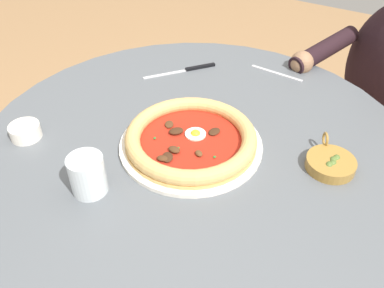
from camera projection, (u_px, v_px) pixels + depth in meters
The scene contains 8 objects.
dining_table at pixel (195, 182), 1.07m from camera, with size 1.05×1.05×0.74m.
pizza_on_plate at pixel (192, 140), 0.95m from camera, with size 0.33×0.33×0.05m.
water_glass at pixel (88, 177), 0.83m from camera, with size 0.07×0.07×0.09m.
steak_knife at pixel (190, 69), 1.24m from camera, with size 0.18×0.15×0.01m.
ramekin_capers at pixel (25, 131), 0.98m from camera, with size 0.07×0.07×0.03m.
olive_pan at pixel (331, 163), 0.90m from camera, with size 0.12×0.11×0.05m.
fork_utensil at pixel (277, 73), 1.22m from camera, with size 0.02×0.16×0.00m.
diner_person at pixel (378, 126), 1.45m from camera, with size 0.46×0.52×1.10m.
Camera 1 is at (-0.66, -0.37, 1.36)m, focal length 38.25 mm.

